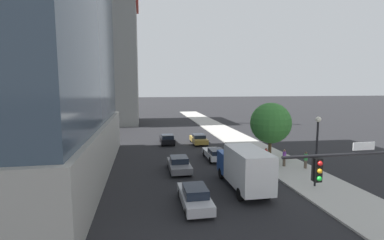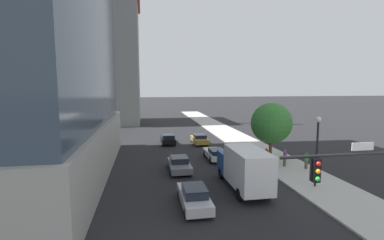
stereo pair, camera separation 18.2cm
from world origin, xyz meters
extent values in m
cube|color=#B2AFA8|center=(8.73, 20.00, 0.07)|extent=(5.18, 120.00, 0.15)
cube|color=gray|center=(-14.21, 57.40, 14.25)|extent=(15.98, 14.90, 28.50)
cube|color=gold|center=(-9.42, 52.93, 17.58)|extent=(0.90, 0.90, 35.16)
cylinder|color=black|center=(3.49, 4.58, 5.09)|extent=(6.09, 0.14, 0.14)
cube|color=black|center=(2.13, 4.58, 4.46)|extent=(0.32, 0.36, 1.05)
sphere|color=red|center=(2.13, 4.39, 4.80)|extent=(0.22, 0.22, 0.22)
sphere|color=orange|center=(2.13, 4.39, 4.46)|extent=(0.22, 0.22, 0.22)
sphere|color=green|center=(2.13, 4.39, 4.12)|extent=(0.22, 0.22, 0.22)
cube|color=white|center=(4.41, 4.58, 5.44)|extent=(1.10, 0.04, 0.36)
cylinder|color=black|center=(8.14, 13.37, 2.76)|extent=(0.16, 0.16, 5.21)
sphere|color=silver|center=(8.14, 13.37, 5.54)|extent=(0.44, 0.44, 0.44)
cylinder|color=brown|center=(8.57, 22.40, 1.26)|extent=(0.36, 0.36, 2.22)
sphere|color=#387F33|center=(8.57, 22.40, 4.06)|extent=(4.50, 4.50, 4.50)
cube|color=silver|center=(2.38, 23.30, 0.60)|extent=(1.74, 4.55, 0.59)
cube|color=#19212D|center=(2.38, 22.27, 1.13)|extent=(1.46, 2.19, 0.47)
cylinder|color=black|center=(1.61, 24.85, 0.35)|extent=(0.22, 0.71, 0.71)
cylinder|color=black|center=(3.14, 24.85, 0.35)|extent=(0.22, 0.71, 0.71)
cylinder|color=black|center=(1.61, 21.76, 0.35)|extent=(0.22, 0.71, 0.71)
cylinder|color=black|center=(3.14, 21.76, 0.35)|extent=(0.22, 0.71, 0.71)
cube|color=slate|center=(-2.02, 19.67, 0.55)|extent=(1.93, 4.48, 0.59)
cube|color=#19212D|center=(-2.02, 19.79, 1.12)|extent=(1.62, 1.94, 0.53)
cylinder|color=black|center=(-2.87, 21.20, 0.31)|extent=(0.22, 0.62, 0.62)
cylinder|color=black|center=(-1.18, 21.20, 0.31)|extent=(0.22, 0.62, 0.62)
cylinder|color=black|center=(-2.87, 18.15, 0.31)|extent=(0.22, 0.62, 0.62)
cylinder|color=black|center=(-1.18, 18.15, 0.31)|extent=(0.22, 0.62, 0.62)
cube|color=#AD8938|center=(2.38, 31.91, 0.57)|extent=(1.91, 4.40, 0.63)
cube|color=#19212D|center=(2.38, 31.76, 1.12)|extent=(1.60, 2.08, 0.47)
cylinder|color=black|center=(1.54, 33.41, 0.30)|extent=(0.22, 0.60, 0.60)
cylinder|color=black|center=(3.22, 33.41, 0.30)|extent=(0.22, 0.60, 0.60)
cylinder|color=black|center=(1.54, 30.41, 0.30)|extent=(0.22, 0.60, 0.60)
cylinder|color=black|center=(3.22, 30.41, 0.30)|extent=(0.22, 0.60, 0.60)
cube|color=#B7B7BC|center=(-2.02, 11.66, 0.57)|extent=(1.79, 4.73, 0.63)
cube|color=#19212D|center=(-2.02, 11.42, 1.17)|extent=(1.50, 2.13, 0.57)
cylinder|color=black|center=(-2.81, 13.27, 0.30)|extent=(0.22, 0.61, 0.61)
cylinder|color=black|center=(-1.24, 13.27, 0.30)|extent=(0.22, 0.61, 0.61)
cylinder|color=black|center=(-2.81, 10.05, 0.30)|extent=(0.22, 0.61, 0.61)
cylinder|color=black|center=(-1.24, 10.05, 0.30)|extent=(0.22, 0.61, 0.61)
cube|color=black|center=(-2.02, 32.62, 0.61)|extent=(1.88, 4.14, 0.63)
cube|color=#19212D|center=(-2.02, 31.86, 1.18)|extent=(1.58, 1.78, 0.50)
cylinder|color=black|center=(-2.85, 34.03, 0.35)|extent=(0.22, 0.69, 0.69)
cylinder|color=black|center=(-1.20, 34.03, 0.35)|extent=(0.22, 0.69, 0.69)
cylinder|color=black|center=(-2.85, 31.21, 0.35)|extent=(0.22, 0.69, 0.69)
cylinder|color=black|center=(-1.20, 31.21, 0.35)|extent=(0.22, 0.69, 0.69)
cube|color=#1E4799|center=(2.38, 16.83, 1.48)|extent=(2.34, 1.99, 1.82)
cube|color=white|center=(2.38, 13.20, 1.98)|extent=(2.34, 4.97, 2.82)
cylinder|color=black|center=(1.35, 16.83, 0.47)|extent=(0.30, 0.93, 0.93)
cylinder|color=black|center=(3.41, 16.83, 0.47)|extent=(0.30, 0.93, 0.93)
cylinder|color=black|center=(1.35, 11.95, 0.47)|extent=(0.30, 0.93, 0.93)
cylinder|color=black|center=(3.41, 11.95, 0.47)|extent=(0.30, 0.93, 0.93)
cylinder|color=brown|center=(10.18, 17.94, 0.55)|extent=(0.28, 0.28, 0.80)
cylinder|color=green|center=(10.18, 17.94, 1.26)|extent=(0.34, 0.34, 0.62)
sphere|color=brown|center=(10.18, 17.94, 1.68)|extent=(0.22, 0.22, 0.22)
cylinder|color=brown|center=(8.49, 18.99, 0.57)|extent=(0.28, 0.28, 0.83)
cylinder|color=purple|center=(8.49, 18.99, 1.30)|extent=(0.34, 0.34, 0.64)
sphere|color=#997051|center=(8.49, 18.99, 1.73)|extent=(0.22, 0.22, 0.22)
cylinder|color=#38334C|center=(7.21, 20.43, 0.54)|extent=(0.28, 0.28, 0.79)
cylinder|color=red|center=(7.21, 20.43, 1.24)|extent=(0.34, 0.34, 0.61)
sphere|color=#997051|center=(7.21, 20.43, 1.65)|extent=(0.21, 0.21, 0.21)
camera|label=1|loc=(-5.41, -6.22, 8.14)|focal=26.15mm
camera|label=2|loc=(-5.23, -6.25, 8.14)|focal=26.15mm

